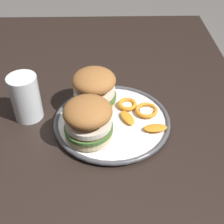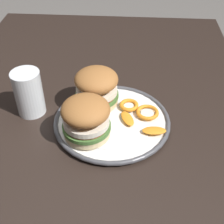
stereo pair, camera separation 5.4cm
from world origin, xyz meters
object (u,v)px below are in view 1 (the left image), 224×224
at_px(dinner_plate, 112,121).
at_px(sandwich_half_right, 94,88).
at_px(drinking_glass, 26,100).
at_px(dining_table, 92,155).
at_px(sandwich_half_left, 89,119).

relative_size(dinner_plate, sandwich_half_right, 2.40).
relative_size(sandwich_half_right, drinking_glass, 1.01).
height_order(dining_table, dinner_plate, dinner_plate).
distance_m(dinner_plate, drinking_glass, 0.23).
height_order(sandwich_half_right, drinking_glass, drinking_glass).
height_order(sandwich_half_left, sandwich_half_right, same).
xyz_separation_m(dining_table, dinner_plate, (0.03, -0.06, 0.10)).
xyz_separation_m(dining_table, sandwich_half_left, (-0.03, -0.00, 0.16)).
xyz_separation_m(dinner_plate, sandwich_half_right, (0.07, 0.05, 0.06)).
bearing_deg(sandwich_half_right, dinner_plate, -145.49).
distance_m(sandwich_half_left, drinking_glass, 0.19).
relative_size(dining_table, sandwich_half_right, 11.37).
bearing_deg(dinner_plate, dining_table, 114.91).
relative_size(dining_table, drinking_glass, 11.50).
height_order(dining_table, drinking_glass, drinking_glass).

